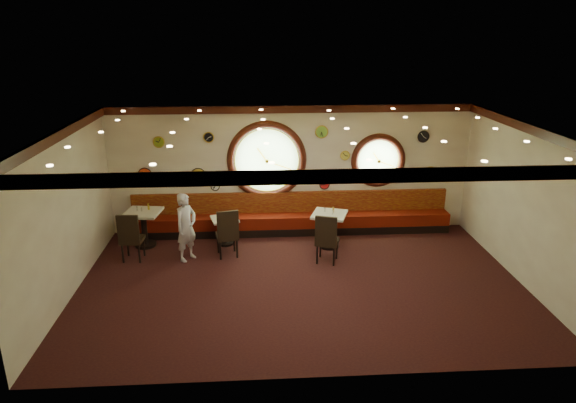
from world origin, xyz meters
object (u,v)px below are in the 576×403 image
(table_a, at_px, (144,224))
(condiment_a_pepper, at_px, (142,209))
(condiment_a_salt, at_px, (137,209))
(condiment_b_pepper, at_px, (226,217))
(condiment_b_bottle, at_px, (228,215))
(condiment_c_pepper, at_px, (333,212))
(condiment_c_salt, at_px, (325,210))
(waiter, at_px, (186,227))
(chair_c, at_px, (327,236))
(condiment_b_salt, at_px, (223,215))
(chair_a, at_px, (130,234))
(chair_b, at_px, (227,230))
(table_b, at_px, (225,228))
(condiment_c_bottle, at_px, (333,210))
(table_c, at_px, (329,226))

(table_a, height_order, condiment_a_pepper, condiment_a_pepper)
(condiment_a_salt, bearing_deg, table_a, -20.06)
(condiment_b_pepper, xyz_separation_m, condiment_b_bottle, (0.04, 0.08, 0.02))
(table_a, height_order, condiment_c_pepper, condiment_c_pepper)
(condiment_c_salt, height_order, waiter, waiter)
(chair_c, distance_m, condiment_b_salt, 2.66)
(table_a, relative_size, chair_a, 1.28)
(waiter, bearing_deg, chair_c, -59.58)
(chair_b, xyz_separation_m, condiment_c_salt, (2.27, 0.57, 0.24))
(chair_a, bearing_deg, condiment_a_pepper, 87.96)
(table_a, distance_m, condiment_a_salt, 0.40)
(condiment_c_pepper, bearing_deg, table_a, 174.99)
(table_a, height_order, chair_c, chair_c)
(table_a, height_order, table_b, table_a)
(condiment_b_salt, relative_size, waiter, 0.06)
(condiment_a_salt, height_order, condiment_b_salt, condiment_a_salt)
(chair_c, relative_size, condiment_b_pepper, 7.58)
(chair_a, distance_m, condiment_c_salt, 4.45)
(chair_c, distance_m, condiment_c_pepper, 0.91)
(condiment_b_bottle, relative_size, condiment_c_bottle, 0.99)
(chair_c, bearing_deg, waiter, -169.27)
(chair_a, distance_m, condiment_a_pepper, 0.91)
(waiter, bearing_deg, condiment_b_bottle, -8.88)
(condiment_b_bottle, bearing_deg, chair_b, -88.52)
(table_a, distance_m, condiment_c_salt, 4.30)
(waiter, bearing_deg, table_c, -43.30)
(condiment_a_pepper, height_order, condiment_c_bottle, condiment_c_bottle)
(table_b, bearing_deg, chair_c, -27.94)
(chair_b, bearing_deg, condiment_c_bottle, 0.73)
(condiment_a_salt, xyz_separation_m, condiment_c_bottle, (4.61, -0.30, -0.02))
(table_c, relative_size, condiment_b_pepper, 10.46)
(table_a, bearing_deg, condiment_b_pepper, -2.16)
(table_c, bearing_deg, condiment_b_salt, 171.16)
(chair_b, relative_size, condiment_b_bottle, 5.17)
(condiment_a_salt, distance_m, condiment_c_pepper, 4.60)
(condiment_b_pepper, bearing_deg, table_b, 126.76)
(condiment_b_salt, distance_m, condiment_c_bottle, 2.63)
(table_c, height_order, condiment_c_pepper, condiment_c_pepper)
(condiment_c_salt, bearing_deg, condiment_c_pepper, -48.53)
(table_a, distance_m, condiment_a_pepper, 0.37)
(table_b, distance_m, condiment_a_pepper, 2.00)
(chair_a, bearing_deg, condiment_b_salt, 28.72)
(table_a, distance_m, chair_a, 0.86)
(condiment_a_pepper, bearing_deg, chair_a, -96.25)
(table_a, relative_size, condiment_c_pepper, 8.76)
(condiment_a_salt, distance_m, condiment_b_salt, 2.02)
(condiment_b_bottle, height_order, waiter, waiter)
(table_c, bearing_deg, condiment_a_salt, 175.28)
(condiment_c_salt, height_order, condiment_b_pepper, condiment_c_salt)
(condiment_c_pepper, bearing_deg, table_c, 134.72)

